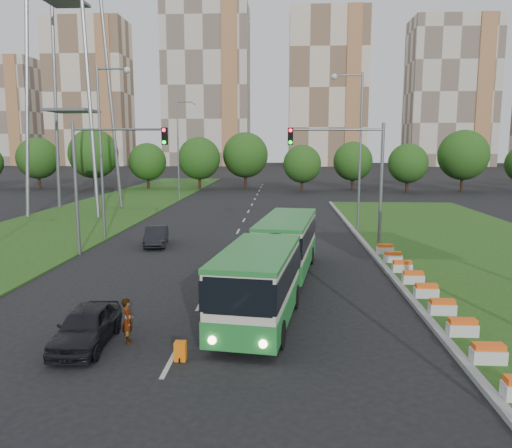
# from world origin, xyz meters

# --- Properties ---
(ground) EXTENTS (360.00, 360.00, 0.00)m
(ground) POSITION_xyz_m (0.00, 0.00, 0.00)
(ground) COLOR black
(ground) RESTS_ON ground
(grass_median) EXTENTS (14.00, 60.00, 0.15)m
(grass_median) POSITION_xyz_m (13.00, 8.00, 0.07)
(grass_median) COLOR #214C15
(grass_median) RESTS_ON ground
(median_kerb) EXTENTS (0.30, 60.00, 0.18)m
(median_kerb) POSITION_xyz_m (6.05, 8.00, 0.09)
(median_kerb) COLOR gray
(median_kerb) RESTS_ON ground
(left_verge) EXTENTS (12.00, 110.00, 0.10)m
(left_verge) POSITION_xyz_m (-18.00, 25.00, 0.05)
(left_verge) COLOR #214C15
(left_verge) RESTS_ON ground
(lane_markings) EXTENTS (0.20, 100.00, 0.01)m
(lane_markings) POSITION_xyz_m (-3.00, 20.00, 0.00)
(lane_markings) COLOR #A9A8A2
(lane_markings) RESTS_ON ground
(flower_planters) EXTENTS (1.10, 18.10, 0.60)m
(flower_planters) POSITION_xyz_m (6.70, 0.80, 0.45)
(flower_planters) COLOR silver
(flower_planters) RESTS_ON grass_median
(traffic_mast_median) EXTENTS (5.76, 0.32, 8.00)m
(traffic_mast_median) POSITION_xyz_m (4.78, 10.00, 5.35)
(traffic_mast_median) COLOR slate
(traffic_mast_median) RESTS_ON ground
(traffic_mast_left) EXTENTS (5.76, 0.32, 8.00)m
(traffic_mast_left) POSITION_xyz_m (-10.38, 9.00, 5.35)
(traffic_mast_left) COLOR slate
(traffic_mast_left) RESTS_ON ground
(street_lamps) EXTENTS (36.00, 60.00, 12.00)m
(street_lamps) POSITION_xyz_m (-3.00, 10.00, 6.00)
(street_lamps) COLOR slate
(street_lamps) RESTS_ON ground
(tree_line) EXTENTS (120.00, 8.00, 9.00)m
(tree_line) POSITION_xyz_m (10.00, 55.00, 4.50)
(tree_line) COLOR #214B14
(tree_line) RESTS_ON ground
(apartment_tower_west) EXTENTS (26.00, 15.00, 48.00)m
(apartment_tower_west) POSITION_xyz_m (-65.00, 150.00, 24.00)
(apartment_tower_west) COLOR beige
(apartment_tower_west) RESTS_ON ground
(apartment_tower_cwest) EXTENTS (28.00, 15.00, 52.00)m
(apartment_tower_cwest) POSITION_xyz_m (-25.00, 150.00, 26.00)
(apartment_tower_cwest) COLOR beige
(apartment_tower_cwest) RESTS_ON ground
(apartment_tower_ceast) EXTENTS (25.00, 15.00, 50.00)m
(apartment_tower_ceast) POSITION_xyz_m (15.00, 150.00, 25.00)
(apartment_tower_ceast) COLOR beige
(apartment_tower_ceast) RESTS_ON ground
(apartment_tower_east) EXTENTS (27.00, 15.00, 47.00)m
(apartment_tower_east) POSITION_xyz_m (55.00, 150.00, 23.50)
(apartment_tower_east) COLOR beige
(apartment_tower_east) RESTS_ON ground
(midrise_west) EXTENTS (22.00, 14.00, 36.00)m
(midrise_west) POSITION_xyz_m (-95.00, 150.00, 18.00)
(midrise_west) COLOR beige
(midrise_west) RESTS_ON ground
(articulated_bus) EXTENTS (2.42, 15.54, 2.56)m
(articulated_bus) POSITION_xyz_m (0.08, 1.74, 1.57)
(articulated_bus) COLOR beige
(articulated_bus) RESTS_ON ground
(car_left_near) EXTENTS (1.77, 4.01, 1.34)m
(car_left_near) POSITION_xyz_m (-6.08, -4.79, 0.67)
(car_left_near) COLOR black
(car_left_near) RESTS_ON ground
(car_left_far) EXTENTS (1.98, 4.11, 1.30)m
(car_left_far) POSITION_xyz_m (-8.00, 12.12, 0.65)
(car_left_far) COLOR black
(car_left_far) RESTS_ON ground
(pedestrian) EXTENTS (0.52, 0.65, 1.55)m
(pedestrian) POSITION_xyz_m (-4.78, -4.43, 0.77)
(pedestrian) COLOR gray
(pedestrian) RESTS_ON ground
(shopping_trolley) EXTENTS (0.36, 0.38, 0.61)m
(shopping_trolley) POSITION_xyz_m (-2.70, -5.80, 0.30)
(shopping_trolley) COLOR orange
(shopping_trolley) RESTS_ON ground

